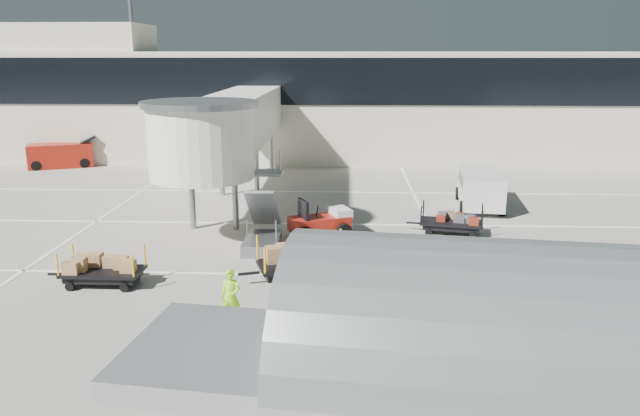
# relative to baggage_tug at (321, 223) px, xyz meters

# --- Properties ---
(ground) EXTENTS (140.00, 140.00, 0.00)m
(ground) POSITION_rel_baggage_tug_xyz_m (-0.98, -6.94, -0.63)
(ground) COLOR #B6B0A3
(ground) RESTS_ON ground
(lane_markings) EXTENTS (40.00, 30.00, 0.02)m
(lane_markings) POSITION_rel_baggage_tug_xyz_m (-1.65, 2.40, -0.62)
(lane_markings) COLOR white
(lane_markings) RESTS_ON ground
(terminal) EXTENTS (64.00, 12.11, 15.20)m
(terminal) POSITION_rel_baggage_tug_xyz_m (-1.33, 23.00, 3.47)
(terminal) COLOR beige
(terminal) RESTS_ON ground
(jet_bridge) EXTENTS (5.70, 20.40, 6.03)m
(jet_bridge) POSITION_rel_baggage_tug_xyz_m (-4.95, 5.33, 3.65)
(jet_bridge) COLOR white
(jet_bridge) RESTS_ON ground
(baggage_tug) EXTENTS (2.94, 2.54, 1.74)m
(baggage_tug) POSITION_rel_baggage_tug_xyz_m (0.00, 0.00, 0.00)
(baggage_tug) COLOR maroon
(baggage_tug) RESTS_ON ground
(suitcase_cart) EXTENTS (3.48, 1.90, 1.33)m
(suitcase_cart) POSITION_rel_baggage_tug_xyz_m (5.84, 0.76, -0.17)
(suitcase_cart) COLOR black
(suitcase_cart) RESTS_ON ground
(box_cart_near) EXTENTS (4.11, 2.56, 1.58)m
(box_cart_near) POSITION_rel_baggage_tug_xyz_m (-0.45, -5.45, -0.02)
(box_cart_near) COLOR black
(box_cart_near) RESTS_ON ground
(box_cart_far) EXTENTS (3.38, 1.40, 1.32)m
(box_cart_far) POSITION_rel_baggage_tug_xyz_m (-7.33, -6.18, -0.09)
(box_cart_far) COLOR black
(box_cart_far) RESTS_ON ground
(ground_worker) EXTENTS (0.64, 0.45, 1.68)m
(ground_worker) POSITION_rel_baggage_tug_xyz_m (-2.36, -9.15, 0.21)
(ground_worker) COLOR #8EE418
(ground_worker) RESTS_ON ground
(minivan) EXTENTS (2.62, 5.17, 1.89)m
(minivan) POSITION_rel_baggage_tug_xyz_m (8.15, 5.87, 0.50)
(minivan) COLOR silver
(minivan) RESTS_ON ground
(belt_loader) EXTENTS (4.89, 3.34, 2.22)m
(belt_loader) POSITION_rel_baggage_tug_xyz_m (-19.14, 16.41, 0.21)
(belt_loader) COLOR maroon
(belt_loader) RESTS_ON ground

